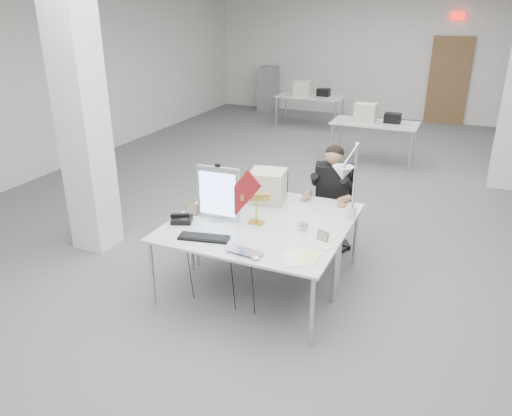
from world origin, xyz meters
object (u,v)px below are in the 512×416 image
(bankers_lamp, at_px, (256,208))
(desk_main, at_px, (244,239))
(laptop, at_px, (241,254))
(monitor, at_px, (218,193))
(architect_lamp, at_px, (349,190))
(beige_monitor, at_px, (268,186))
(office_chair, at_px, (332,211))
(seated_person, at_px, (333,181))
(desk_phone, at_px, (182,220))

(bankers_lamp, bearing_deg, desk_main, -107.45)
(laptop, relative_size, bankers_lamp, 1.05)
(monitor, xyz_separation_m, architect_lamp, (1.28, 0.36, 0.11))
(bankers_lamp, xyz_separation_m, beige_monitor, (-0.13, 0.62, 0.01))
(desk_main, xyz_separation_m, office_chair, (0.46, 1.61, -0.25))
(monitor, bearing_deg, beige_monitor, 64.53)
(desk_main, bearing_deg, beige_monitor, 98.79)
(office_chair, distance_m, seated_person, 0.41)
(bankers_lamp, height_order, desk_phone, bankers_lamp)
(monitor, xyz_separation_m, desk_phone, (-0.32, -0.23, -0.26))
(desk_main, distance_m, office_chair, 1.69)
(monitor, height_order, architect_lamp, architect_lamp)
(desk_main, relative_size, office_chair, 1.84)
(monitor, height_order, bankers_lamp, monitor)
(desk_main, height_order, laptop, laptop)
(architect_lamp, bearing_deg, beige_monitor, 179.47)
(seated_person, xyz_separation_m, desk_phone, (-1.21, -1.48, -0.12))
(desk_main, relative_size, bankers_lamp, 5.34)
(laptop, bearing_deg, bankers_lamp, 109.59)
(office_chair, relative_size, beige_monitor, 2.52)
(laptop, distance_m, architect_lamp, 1.30)
(desk_phone, height_order, beige_monitor, beige_monitor)
(bankers_lamp, bearing_deg, architect_lamp, -2.22)
(desk_main, xyz_separation_m, bankers_lamp, (-0.03, 0.37, 0.18))
(bankers_lamp, distance_m, architect_lamp, 0.95)
(desk_phone, relative_size, architect_lamp, 0.26)
(monitor, distance_m, architect_lamp, 1.34)
(monitor, xyz_separation_m, beige_monitor, (0.28, 0.67, -0.11))
(laptop, distance_m, desk_phone, 0.98)
(laptop, xyz_separation_m, bankers_lamp, (-0.16, 0.71, 0.15))
(desk_main, height_order, architect_lamp, architect_lamp)
(desk_main, bearing_deg, seated_person, 73.73)
(office_chair, relative_size, laptop, 2.77)
(beige_monitor, bearing_deg, bankers_lamp, -87.92)
(office_chair, distance_m, laptop, 2.00)
(laptop, bearing_deg, architect_lamp, 61.58)
(seated_person, distance_m, architect_lamp, 1.00)
(desk_main, distance_m, bankers_lamp, 0.41)
(architect_lamp, bearing_deg, office_chair, 129.70)
(office_chair, bearing_deg, beige_monitor, -140.83)
(bankers_lamp, bearing_deg, seated_person, 46.63)
(desk_main, bearing_deg, office_chair, 74.21)
(desk_phone, bearing_deg, beige_monitor, 34.58)
(office_chair, height_order, seated_person, seated_person)
(office_chair, height_order, beige_monitor, beige_monitor)
(desk_main, bearing_deg, desk_phone, 173.56)
(desk_main, distance_m, seated_person, 1.63)
(laptop, xyz_separation_m, beige_monitor, (-0.29, 1.33, 0.17))
(desk_main, bearing_deg, monitor, 144.05)
(desk_phone, bearing_deg, seated_person, 28.93)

